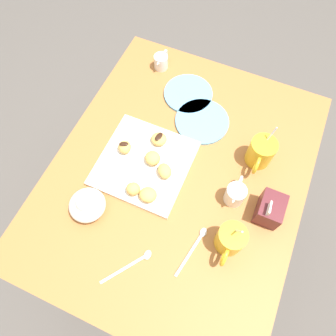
# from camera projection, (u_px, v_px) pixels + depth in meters

# --- Properties ---
(ground_plane) EXTENTS (8.00, 8.00, 0.00)m
(ground_plane) POSITION_uv_depth(u_px,v_px,m) (174.00, 230.00, 1.67)
(ground_plane) COLOR #514C47
(dining_table) EXTENTS (0.99, 0.80, 0.73)m
(dining_table) POSITION_uv_depth(u_px,v_px,m) (177.00, 188.00, 1.13)
(dining_table) COLOR #A36633
(dining_table) RESTS_ON ground_plane
(pastry_plate_square) EXTENTS (0.28, 0.28, 0.02)m
(pastry_plate_square) POSITION_uv_depth(u_px,v_px,m) (145.00, 163.00, 1.02)
(pastry_plate_square) COLOR silver
(pastry_plate_square) RESTS_ON dining_table
(coffee_mug_mustard_left) EXTENTS (0.12, 0.08, 0.15)m
(coffee_mug_mustard_left) POSITION_uv_depth(u_px,v_px,m) (261.00, 152.00, 0.99)
(coffee_mug_mustard_left) COLOR gold
(coffee_mug_mustard_left) RESTS_ON dining_table
(coffee_mug_mustard_right) EXTENTS (0.12, 0.08, 0.15)m
(coffee_mug_mustard_right) POSITION_uv_depth(u_px,v_px,m) (230.00, 240.00, 0.87)
(coffee_mug_mustard_right) COLOR gold
(coffee_mug_mustard_right) RESTS_ON dining_table
(cream_pitcher_white) EXTENTS (0.10, 0.06, 0.07)m
(cream_pitcher_white) POSITION_uv_depth(u_px,v_px,m) (235.00, 194.00, 0.94)
(cream_pitcher_white) COLOR silver
(cream_pitcher_white) RESTS_ON dining_table
(sugar_caddy) EXTENTS (0.09, 0.07, 0.11)m
(sugar_caddy) POSITION_uv_depth(u_px,v_px,m) (270.00, 209.00, 0.92)
(sugar_caddy) COLOR #561E23
(sugar_caddy) RESTS_ON dining_table
(ice_cream_bowl) EXTENTS (0.11, 0.11, 0.08)m
(ice_cream_bowl) POSITION_uv_depth(u_px,v_px,m) (87.00, 204.00, 0.93)
(ice_cream_bowl) COLOR silver
(ice_cream_bowl) RESTS_ON dining_table
(chocolate_sauce_pitcher) EXTENTS (0.09, 0.05, 0.06)m
(chocolate_sauce_pitcher) POSITION_uv_depth(u_px,v_px,m) (161.00, 61.00, 1.18)
(chocolate_sauce_pitcher) COLOR silver
(chocolate_sauce_pitcher) RESTS_ON dining_table
(saucer_sky_left) EXTENTS (0.18, 0.18, 0.01)m
(saucer_sky_left) POSITION_uv_depth(u_px,v_px,m) (188.00, 94.00, 1.14)
(saucer_sky_left) COLOR #66A8DB
(saucer_sky_left) RESTS_ON dining_table
(saucer_sky_right) EXTENTS (0.19, 0.19, 0.01)m
(saucer_sky_right) POSITION_uv_depth(u_px,v_px,m) (201.00, 121.00, 1.09)
(saucer_sky_right) COLOR #66A8DB
(saucer_sky_right) RESTS_ON dining_table
(loose_spoon_near_saucer) EXTENTS (0.16, 0.04, 0.01)m
(loose_spoon_near_saucer) POSITION_uv_depth(u_px,v_px,m) (195.00, 246.00, 0.91)
(loose_spoon_near_saucer) COLOR silver
(loose_spoon_near_saucer) RESTS_ON dining_table
(loose_spoon_by_plate) EXTENTS (0.14, 0.10, 0.01)m
(loose_spoon_by_plate) POSITION_uv_depth(u_px,v_px,m) (133.00, 264.00, 0.89)
(loose_spoon_by_plate) COLOR silver
(loose_spoon_by_plate) RESTS_ON dining_table
(beignet_0) EXTENTS (0.06, 0.06, 0.03)m
(beignet_0) POSITION_uv_depth(u_px,v_px,m) (159.00, 139.00, 1.03)
(beignet_0) COLOR #DBA351
(beignet_0) RESTS_ON pastry_plate_square
(chocolate_drizzle_0) EXTENTS (0.04, 0.02, 0.00)m
(chocolate_drizzle_0) POSITION_uv_depth(u_px,v_px,m) (159.00, 137.00, 1.02)
(chocolate_drizzle_0) COLOR black
(chocolate_drizzle_0) RESTS_ON beignet_0
(beignet_1) EXTENTS (0.06, 0.06, 0.04)m
(beignet_1) POSITION_uv_depth(u_px,v_px,m) (133.00, 189.00, 0.95)
(beignet_1) COLOR #DBA351
(beignet_1) RESTS_ON pastry_plate_square
(beignet_2) EXTENTS (0.07, 0.07, 0.04)m
(beignet_2) POSITION_uv_depth(u_px,v_px,m) (152.00, 159.00, 0.99)
(beignet_2) COLOR #DBA351
(beignet_2) RESTS_ON pastry_plate_square
(beignet_3) EXTENTS (0.06, 0.06, 0.03)m
(beignet_3) POSITION_uv_depth(u_px,v_px,m) (148.00, 195.00, 0.94)
(beignet_3) COLOR #DBA351
(beignet_3) RESTS_ON pastry_plate_square
(beignet_4) EXTENTS (0.06, 0.06, 0.04)m
(beignet_4) POSITION_uv_depth(u_px,v_px,m) (125.00, 147.00, 1.01)
(beignet_4) COLOR #DBA351
(beignet_4) RESTS_ON pastry_plate_square
(chocolate_drizzle_4) EXTENTS (0.03, 0.03, 0.00)m
(chocolate_drizzle_4) POSITION_uv_depth(u_px,v_px,m) (124.00, 144.00, 1.00)
(chocolate_drizzle_4) COLOR black
(chocolate_drizzle_4) RESTS_ON beignet_4
(beignet_5) EXTENTS (0.07, 0.07, 0.03)m
(beignet_5) POSITION_uv_depth(u_px,v_px,m) (165.00, 171.00, 0.98)
(beignet_5) COLOR #DBA351
(beignet_5) RESTS_ON pastry_plate_square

